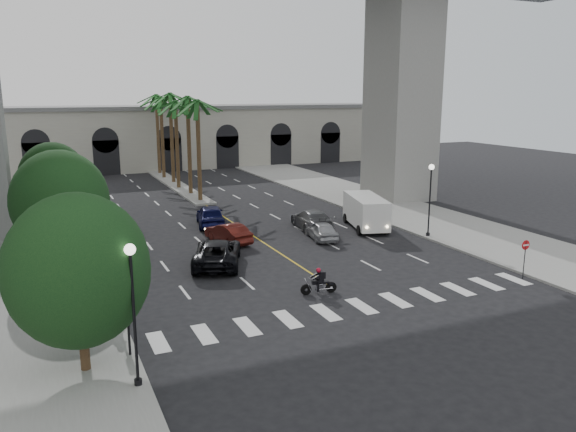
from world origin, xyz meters
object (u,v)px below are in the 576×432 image
(traffic_signal_near, at_px, (126,299))
(car_d, at_px, (312,219))
(cargo_van, at_px, (366,211))
(lamp_post_left_far, at_px, (83,199))
(lamp_post_right, at_px, (430,194))
(car_e, at_px, (210,215))
(traffic_signal_far, at_px, (113,269))
(car_a, at_px, (321,230))
(pedestrian_a, at_px, (113,307))
(pedestrian_b, at_px, (44,300))
(car_b, at_px, (228,233))
(motorcycle_rider, at_px, (320,282))
(lamp_post_left_near, at_px, (133,303))
(car_c, at_px, (217,252))
(do_not_enter_sign, at_px, (525,251))

(traffic_signal_near, xyz_separation_m, car_d, (16.14, 16.19, -1.74))
(car_d, xyz_separation_m, cargo_van, (3.92, -1.44, 0.62))
(lamp_post_left_far, bearing_deg, lamp_post_right, -19.33)
(car_e, bearing_deg, traffic_signal_far, 71.87)
(lamp_post_left_far, height_order, car_a, lamp_post_left_far)
(pedestrian_a, distance_m, pedestrian_b, 3.34)
(car_b, bearing_deg, motorcycle_rider, 82.93)
(traffic_signal_far, xyz_separation_m, car_d, (16.14, 12.19, -1.74))
(lamp_post_left_far, bearing_deg, pedestrian_b, -102.03)
(motorcycle_rider, bearing_deg, lamp_post_right, 38.35)
(cargo_van, distance_m, pedestrian_a, 23.32)
(traffic_signal_far, relative_size, cargo_van, 0.59)
(lamp_post_left_far, xyz_separation_m, pedestrian_b, (-2.86, -13.41, -2.11))
(lamp_post_left_near, distance_m, car_d, 24.88)
(lamp_post_left_far, distance_m, car_d, 16.58)
(traffic_signal_far, relative_size, car_c, 0.63)
(car_b, relative_size, car_d, 0.79)
(traffic_signal_far, distance_m, do_not_enter_sign, 22.05)
(motorcycle_rider, xyz_separation_m, do_not_enter_sign, (11.58, -2.60, 1.00))
(car_c, xyz_separation_m, pedestrian_a, (-7.01, -7.19, 0.23))
(car_a, bearing_deg, motorcycle_rider, 71.45)
(car_a, distance_m, pedestrian_a, 18.58)
(lamp_post_left_far, bearing_deg, pedestrian_a, -90.37)
(traffic_signal_near, distance_m, car_a, 20.42)
(lamp_post_left_far, relative_size, pedestrian_a, 3.04)
(car_a, xyz_separation_m, do_not_enter_sign, (6.37, -12.43, 0.97))
(lamp_post_right, bearing_deg, traffic_signal_near, -155.18)
(car_b, height_order, cargo_van, cargo_van)
(lamp_post_left_far, distance_m, car_b, 10.09)
(lamp_post_left_near, distance_m, motorcycle_rider, 12.18)
(lamp_post_left_near, xyz_separation_m, pedestrian_b, (-2.86, 7.59, -2.11))
(car_b, distance_m, pedestrian_a, 15.03)
(car_c, bearing_deg, lamp_post_right, -158.22)
(pedestrian_b, bearing_deg, lamp_post_left_near, -33.30)
(car_b, bearing_deg, traffic_signal_far, 37.85)
(traffic_signal_far, height_order, car_d, traffic_signal_far)
(motorcycle_rider, height_order, pedestrian_b, pedestrian_b)
(traffic_signal_near, height_order, cargo_van, traffic_signal_near)
(traffic_signal_near, bearing_deg, pedestrian_b, 120.15)
(lamp_post_left_far, xyz_separation_m, motorcycle_rider, (10.32, -15.08, -2.58))
(traffic_signal_far, relative_size, car_b, 0.86)
(lamp_post_right, bearing_deg, car_d, 139.09)
(car_d, xyz_separation_m, pedestrian_b, (-19.10, -11.09, 0.34))
(car_a, distance_m, do_not_enter_sign, 14.00)
(car_e, bearing_deg, do_not_enter_sign, 133.87)
(motorcycle_rider, xyz_separation_m, cargo_van, (9.84, 11.32, 0.75))
(do_not_enter_sign, bearing_deg, car_b, 132.25)
(car_c, bearing_deg, traffic_signal_near, 78.17)
(car_a, xyz_separation_m, car_c, (-8.62, -2.86, 0.13))
(traffic_signal_near, relative_size, car_d, 0.68)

